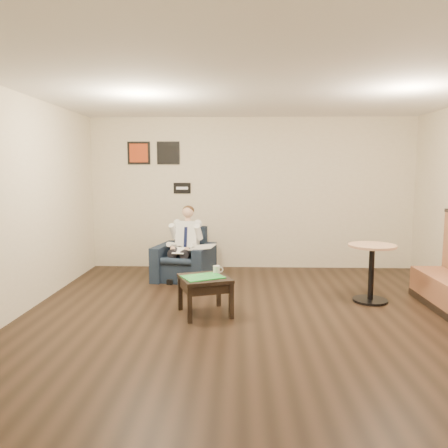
{
  "coord_description": "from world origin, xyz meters",
  "views": [
    {
      "loc": [
        -0.24,
        -5.15,
        1.82
      ],
      "look_at": [
        -0.46,
        1.2,
        1.05
      ],
      "focal_mm": 35.0,
      "sensor_mm": 36.0,
      "label": 1
    }
  ],
  "objects_px": {
    "seated_man": "(182,246)",
    "side_table": "(205,295)",
    "green_folder": "(203,277)",
    "armchair": "(184,254)",
    "smartphone": "(205,273)",
    "cafe_table": "(371,273)",
    "coffee_mug": "(216,270)"
  },
  "relations": [
    {
      "from": "seated_man",
      "to": "side_table",
      "type": "height_order",
      "value": "seated_man"
    },
    {
      "from": "side_table",
      "to": "green_folder",
      "type": "distance_m",
      "value": 0.25
    },
    {
      "from": "armchair",
      "to": "smartphone",
      "type": "xyz_separation_m",
      "value": [
        0.48,
        -1.61,
        0.06
      ]
    },
    {
      "from": "armchair",
      "to": "cafe_table",
      "type": "distance_m",
      "value": 3.0
    },
    {
      "from": "coffee_mug",
      "to": "side_table",
      "type": "bearing_deg",
      "value": -126.39
    },
    {
      "from": "armchair",
      "to": "cafe_table",
      "type": "height_order",
      "value": "armchair"
    },
    {
      "from": "armchair",
      "to": "cafe_table",
      "type": "xyz_separation_m",
      "value": [
        2.76,
        -1.17,
        -0.03
      ]
    },
    {
      "from": "green_folder",
      "to": "cafe_table",
      "type": "distance_m",
      "value": 2.39
    },
    {
      "from": "green_folder",
      "to": "cafe_table",
      "type": "bearing_deg",
      "value": 15.72
    },
    {
      "from": "seated_man",
      "to": "cafe_table",
      "type": "relative_size",
      "value": 1.46
    },
    {
      "from": "seated_man",
      "to": "green_folder",
      "type": "relative_size",
      "value": 2.43
    },
    {
      "from": "smartphone",
      "to": "cafe_table",
      "type": "xyz_separation_m",
      "value": [
        2.29,
        0.43,
        -0.09
      ]
    },
    {
      "from": "armchair",
      "to": "coffee_mug",
      "type": "xyz_separation_m",
      "value": [
        0.63,
        -1.6,
        0.11
      ]
    },
    {
      "from": "seated_man",
      "to": "side_table",
      "type": "bearing_deg",
      "value": -60.26
    },
    {
      "from": "green_folder",
      "to": "coffee_mug",
      "type": "distance_m",
      "value": 0.28
    },
    {
      "from": "coffee_mug",
      "to": "seated_man",
      "type": "bearing_deg",
      "value": 113.58
    },
    {
      "from": "side_table",
      "to": "smartphone",
      "type": "bearing_deg",
      "value": 92.57
    },
    {
      "from": "seated_man",
      "to": "green_folder",
      "type": "height_order",
      "value": "seated_man"
    },
    {
      "from": "coffee_mug",
      "to": "cafe_table",
      "type": "xyz_separation_m",
      "value": [
        2.14,
        0.43,
        -0.13
      ]
    },
    {
      "from": "armchair",
      "to": "seated_man",
      "type": "bearing_deg",
      "value": -90.0
    },
    {
      "from": "armchair",
      "to": "side_table",
      "type": "xyz_separation_m",
      "value": [
        0.49,
        -1.79,
        -0.19
      ]
    },
    {
      "from": "seated_man",
      "to": "cafe_table",
      "type": "bearing_deg",
      "value": -8.08
    },
    {
      "from": "smartphone",
      "to": "green_folder",
      "type": "bearing_deg",
      "value": -103.96
    },
    {
      "from": "side_table",
      "to": "green_folder",
      "type": "bearing_deg",
      "value": -126.39
    },
    {
      "from": "side_table",
      "to": "coffee_mug",
      "type": "height_order",
      "value": "coffee_mug"
    },
    {
      "from": "green_folder",
      "to": "seated_man",
      "type": "bearing_deg",
      "value": 105.95
    },
    {
      "from": "coffee_mug",
      "to": "cafe_table",
      "type": "bearing_deg",
      "value": 11.31
    },
    {
      "from": "seated_man",
      "to": "coffee_mug",
      "type": "relative_size",
      "value": 11.49
    },
    {
      "from": "cafe_table",
      "to": "green_folder",
      "type": "bearing_deg",
      "value": -164.28
    },
    {
      "from": "armchair",
      "to": "coffee_mug",
      "type": "height_order",
      "value": "armchair"
    },
    {
      "from": "smartphone",
      "to": "armchair",
      "type": "bearing_deg",
      "value": 96.67
    },
    {
      "from": "seated_man",
      "to": "coffee_mug",
      "type": "height_order",
      "value": "seated_man"
    }
  ]
}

